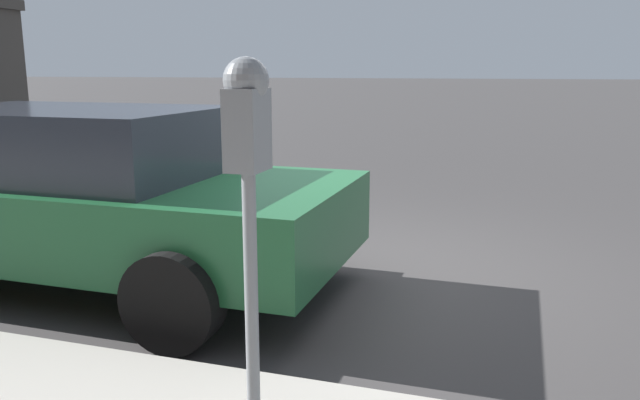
# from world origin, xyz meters

# --- Properties ---
(ground_plane) EXTENTS (220.00, 220.00, 0.00)m
(ground_plane) POSITION_xyz_m (0.00, 0.00, 0.00)
(ground_plane) COLOR #3D3A3A
(parking_meter) EXTENTS (0.21, 0.19, 1.61)m
(parking_meter) POSITION_xyz_m (-2.62, -0.16, 1.39)
(parking_meter) COLOR gray
(parking_meter) RESTS_ON sidewalk
(car_green) EXTENTS (2.05, 4.22, 1.41)m
(car_green) POSITION_xyz_m (-0.91, 2.07, 0.75)
(car_green) COLOR #1E5B33
(car_green) RESTS_ON ground_plane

